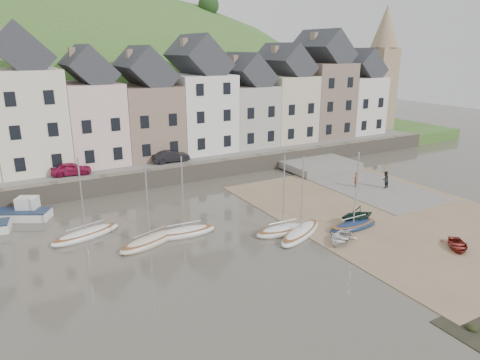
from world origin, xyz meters
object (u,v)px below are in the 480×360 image
rowboat_white (341,238)px  sailboat_0 (86,234)px  rowboat_green (357,215)px  car_right (171,156)px  car_left (71,169)px  rowboat_red (457,245)px  person_dark (385,180)px  person_red (356,179)px

rowboat_white → sailboat_0: bearing=-153.7°
rowboat_green → car_right: car_right is taller
car_left → car_right: size_ratio=0.94×
sailboat_0 → rowboat_red: (22.11, -14.79, 0.07)m
rowboat_white → rowboat_red: rowboat_white is taller
rowboat_white → person_dark: 14.42m
rowboat_green → car_left: size_ratio=0.77×
rowboat_white → car_left: car_left is taller
sailboat_0 → rowboat_green: sailboat_0 is taller
person_dark → car_right: size_ratio=0.43×
person_red → rowboat_red: bearing=45.5°
rowboat_green → person_red: person_red is taller
sailboat_0 → rowboat_green: (19.23, -7.98, 0.55)m
person_red → person_dark: 2.83m
sailboat_0 → rowboat_white: sailboat_0 is taller
sailboat_0 → person_red: sailboat_0 is taller
sailboat_0 → rowboat_white: 18.66m
rowboat_white → rowboat_green: (3.47, 2.00, 0.46)m
rowboat_white → person_dark: person_dark is taller
sailboat_0 → rowboat_red: bearing=-33.8°
rowboat_green → car_right: bearing=-150.8°
sailboat_0 → person_red: 25.91m
person_dark → car_left: size_ratio=0.46×
person_red → car_right: 19.53m
rowboat_red → person_red: (3.78, 13.92, 0.56)m
person_dark → car_right: car_right is taller
person_red → car_right: bearing=-70.8°
sailboat_0 → rowboat_red: sailboat_0 is taller
rowboat_green → rowboat_white: bearing=-52.5°
sailboat_0 → person_dark: size_ratio=3.74×
rowboat_red → person_dark: 13.62m
rowboat_white → rowboat_red: size_ratio=1.09×
rowboat_red → rowboat_white: bearing=-174.9°
person_red → person_dark: (2.24, -1.71, 0.08)m
rowboat_white → person_red: (10.12, 9.11, 0.53)m
sailboat_0 → rowboat_white: size_ratio=2.24×
car_left → sailboat_0: bearing=-176.2°
sailboat_0 → person_dark: 28.26m
person_dark → person_red: bearing=-51.1°
car_left → car_right: car_right is taller
car_right → person_red: bearing=-129.6°
car_left → rowboat_white: bearing=-137.4°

